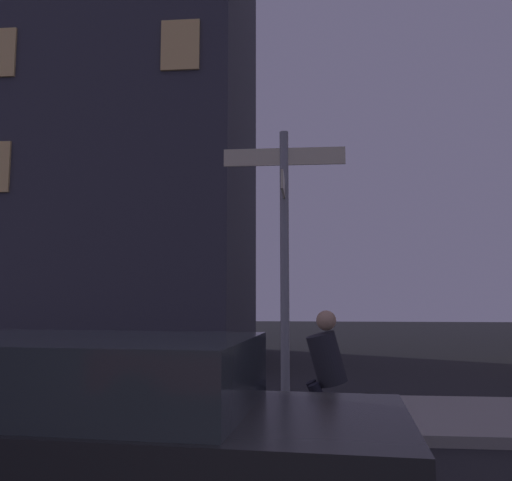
{
  "coord_description": "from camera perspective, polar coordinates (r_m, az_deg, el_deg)",
  "views": [
    {
      "loc": [
        0.1,
        -0.86,
        1.74
      ],
      "look_at": [
        -0.56,
        6.52,
        2.55
      ],
      "focal_mm": 37.37,
      "sensor_mm": 36.0,
      "label": 1
    }
  ],
  "objects": [
    {
      "name": "sidewalk_kerb",
      "position": [
        8.09,
        4.54,
        -18.12
      ],
      "size": [
        40.0,
        2.63,
        0.14
      ],
      "primitive_type": "cube",
      "color": "#9E9991",
      "rests_on": "ground_plane"
    },
    {
      "name": "building_left_block",
      "position": [
        18.01,
        -19.67,
        15.99
      ],
      "size": [
        11.05,
        7.21,
        16.87
      ],
      "color": "#383842",
      "rests_on": "ground_plane"
    },
    {
      "name": "signpost",
      "position": [
        7.21,
        3.07,
        -0.3
      ],
      "size": [
        1.67,
        1.49,
        3.89
      ],
      "color": "gray",
      "rests_on": "sidewalk_kerb"
    },
    {
      "name": "car_far_oncoming",
      "position": [
        4.06,
        -19.19,
        -19.43
      ],
      "size": [
        4.75,
        2.17,
        1.48
      ],
      "color": "black",
      "rests_on": "ground_plane"
    },
    {
      "name": "cyclist",
      "position": [
        6.04,
        7.16,
        -15.65
      ],
      "size": [
        1.81,
        0.38,
        1.61
      ],
      "color": "black",
      "rests_on": "ground_plane"
    }
  ]
}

